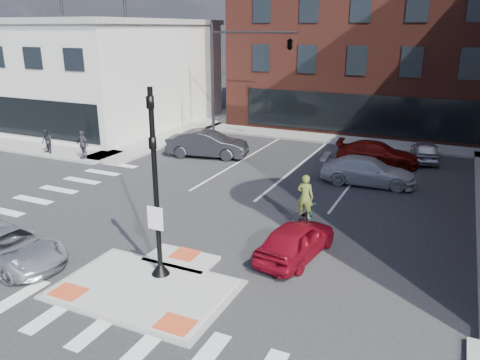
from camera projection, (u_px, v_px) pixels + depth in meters
The scene contains 19 objects.
ground at pixel (154, 283), 14.81m from camera, with size 120.00×120.00×0.00m, color #28282B.
refuge_island at pixel (149, 285), 14.58m from camera, with size 5.40×4.65×0.13m.
sidewalk_nw at pixel (87, 135), 34.71m from camera, with size 23.50×20.50×0.15m.
sidewalk_n at pixel (374, 142), 32.51m from camera, with size 26.00×3.00×0.15m, color gray.
building_nw at pixel (73, 70), 39.56m from camera, with size 20.40×16.40×14.40m.
building_n at pixel (404, 26), 38.70m from camera, with size 24.40×18.40×15.50m.
building_far_left at pixel (363, 49), 59.61m from camera, with size 10.00×12.00×10.00m, color slate.
building_far_right at pixel (477, 42), 55.77m from camera, with size 12.00×12.00×12.00m, color brown.
signal_pole at pixel (157, 209), 14.42m from camera, with size 0.60×0.60×5.98m.
mast_arm_signal at pixel (268, 52), 29.77m from camera, with size 6.10×2.24×8.00m.
silver_suv at pixel (8, 247), 15.86m from camera, with size 2.07×4.49×1.25m, color silver.
red_sedan at pixel (296, 240), 16.27m from camera, with size 1.57×3.90×1.33m, color maroon.
white_pickup at pixel (368, 171), 23.94m from camera, with size 1.94×4.77×1.39m, color silver.
bg_car_dark at pixel (207, 144), 28.95m from camera, with size 1.74×4.98×1.64m, color #25252A.
bg_car_silver at pixel (425, 151), 28.13m from camera, with size 1.49×3.71×1.26m, color silver.
bg_car_red at pixel (377, 154), 27.28m from camera, with size 1.91×4.70×1.36m, color maroon.
cyclist at pixel (305, 210), 18.63m from camera, with size 0.66×1.79×2.25m.
pedestrian_a at pixel (47, 142), 29.20m from camera, with size 0.74×0.57×1.51m, color black.
pedestrian_b at pixel (83, 145), 27.99m from camera, with size 1.01×0.42×1.72m, color #37323E.
Camera 1 is at (8.03, -10.66, 7.71)m, focal length 35.00 mm.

